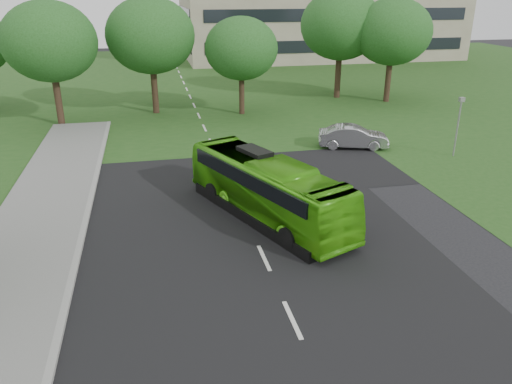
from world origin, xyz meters
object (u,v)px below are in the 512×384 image
sedan (353,137)px  tree_park_d (341,25)px  bus (267,188)px  tree_park_b (151,36)px  tree_park_e (393,32)px  camera_pole (459,119)px  tree_park_c (241,49)px  tree_park_a (50,42)px

sedan → tree_park_d: bearing=-0.1°
bus → tree_park_b: bearing=78.4°
tree_park_e → sedan: size_ratio=2.03×
tree_park_b → tree_park_d: (17.20, 2.94, 0.39)m
camera_pole → tree_park_d: bearing=91.1°
sedan → camera_pole: size_ratio=1.22×
tree_park_c → tree_park_e: size_ratio=0.86×
tree_park_d → camera_pole: 19.25m
camera_pole → tree_park_e: bearing=77.9°
tree_park_c → tree_park_e: tree_park_e is taller
sedan → tree_park_b: bearing=60.9°
tree_park_e → sedan: 16.56m
tree_park_c → sedan: tree_park_c is taller
sedan → camera_pole: 6.46m
sedan → camera_pole: camera_pole is taller
tree_park_e → tree_park_c: bearing=-171.8°
tree_park_b → sedan: (12.38, -12.82, -5.51)m
tree_park_d → tree_park_c: bearing=-154.9°
tree_park_d → tree_park_e: 4.72m
bus → sedan: (7.99, 9.24, -0.65)m
tree_park_a → tree_park_b: bearing=18.4°
tree_park_a → sedan: 22.88m
tree_park_a → tree_park_c: 14.31m
tree_park_b → bus: bearing=-78.7°
sedan → bus: bearing=156.0°
tree_park_a → camera_pole: tree_park_a is taller
tree_park_d → sedan: size_ratio=2.18×
tree_park_b → sedan: tree_park_b is taller
tree_park_d → tree_park_e: size_ratio=1.08×
tree_park_a → tree_park_e: size_ratio=1.00×
bus → tree_park_c: bearing=59.8°
bus → sedan: size_ratio=2.22×
tree_park_a → sedan: tree_park_a is taller
bus → camera_pole: size_ratio=2.71×
tree_park_d → sedan: bearing=-107.0°
bus → sedan: bus is taller
tree_park_a → bus: (11.65, -19.65, -4.77)m
bus → sedan: bearing=26.4°
tree_park_b → camera_pole: 24.17m
tree_park_e → tree_park_b: bearing=-179.4°
tree_park_e → sedan: bearing=-123.6°
tree_park_b → tree_park_c: 7.31m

